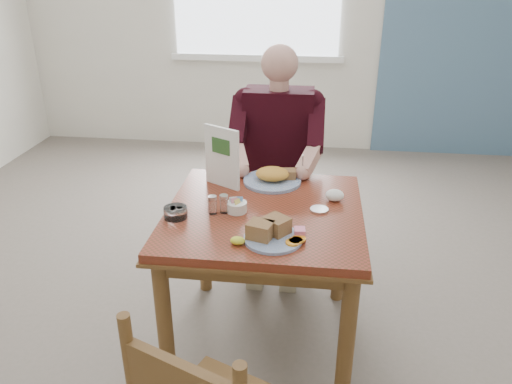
# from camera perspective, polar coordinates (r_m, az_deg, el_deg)

# --- Properties ---
(floor) EXTENTS (6.00, 6.00, 0.00)m
(floor) POSITION_cam_1_polar(r_m,az_deg,el_deg) (2.73, 0.84, -16.21)
(floor) COLOR #635C50
(floor) RESTS_ON ground
(wall_back) EXTENTS (5.50, 0.00, 5.50)m
(wall_back) POSITION_cam_1_polar(r_m,az_deg,el_deg) (5.07, 4.88, 20.35)
(wall_back) COLOR silver
(wall_back) RESTS_ON ground
(accent_panel) EXTENTS (1.60, 0.02, 2.80)m
(accent_panel) POSITION_cam_1_polar(r_m,az_deg,el_deg) (5.23, 23.68, 18.64)
(accent_panel) COLOR slate
(accent_panel) RESTS_ON ground
(lemon_wedge) EXTENTS (0.07, 0.06, 0.03)m
(lemon_wedge) POSITION_cam_1_polar(r_m,az_deg,el_deg) (2.03, -2.12, -5.57)
(lemon_wedge) COLOR yellow
(lemon_wedge) RESTS_ON table
(napkin) EXTENTS (0.11, 0.09, 0.06)m
(napkin) POSITION_cam_1_polar(r_m,az_deg,el_deg) (2.41, 8.97, -0.36)
(napkin) COLOR white
(napkin) RESTS_ON table
(metal_dish) EXTENTS (0.09, 0.09, 0.01)m
(metal_dish) POSITION_cam_1_polar(r_m,az_deg,el_deg) (2.32, 7.24, -2.01)
(metal_dish) COLOR silver
(metal_dish) RESTS_ON table
(table) EXTENTS (0.92, 0.92, 0.75)m
(table) POSITION_cam_1_polar(r_m,az_deg,el_deg) (2.36, 0.93, -4.46)
(table) COLOR maroon
(table) RESTS_ON ground
(chair_far) EXTENTS (0.42, 0.42, 0.95)m
(chair_far) POSITION_cam_1_polar(r_m,az_deg,el_deg) (3.14, 2.47, 0.09)
(chair_far) COLOR brown
(chair_far) RESTS_ON ground
(diner) EXTENTS (0.53, 0.56, 1.39)m
(diner) POSITION_cam_1_polar(r_m,az_deg,el_deg) (2.93, 2.45, 5.25)
(diner) COLOR gray
(diner) RESTS_ON chair_far
(near_plate) EXTENTS (0.32, 0.32, 0.08)m
(near_plate) POSITION_cam_1_polar(r_m,az_deg,el_deg) (2.06, 1.84, -4.63)
(near_plate) COLOR white
(near_plate) RESTS_ON table
(far_plate) EXTENTS (0.33, 0.33, 0.08)m
(far_plate) POSITION_cam_1_polar(r_m,az_deg,el_deg) (2.58, 2.01, 1.74)
(far_plate) COLOR white
(far_plate) RESTS_ON table
(caddy) EXTENTS (0.12, 0.12, 0.07)m
(caddy) POSITION_cam_1_polar(r_m,az_deg,el_deg) (2.28, -2.22, -1.69)
(caddy) COLOR white
(caddy) RESTS_ON table
(shakers) EXTENTS (0.10, 0.07, 0.09)m
(shakers) POSITION_cam_1_polar(r_m,az_deg,el_deg) (2.27, -4.34, -1.40)
(shakers) COLOR white
(shakers) RESTS_ON table
(creamer) EXTENTS (0.14, 0.14, 0.05)m
(creamer) POSITION_cam_1_polar(r_m,az_deg,el_deg) (2.26, -9.18, -2.30)
(creamer) COLOR white
(creamer) RESTS_ON table
(menu) EXTENTS (0.19, 0.12, 0.31)m
(menu) POSITION_cam_1_polar(r_m,az_deg,el_deg) (2.50, -3.92, 4.03)
(menu) COLOR white
(menu) RESTS_ON table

